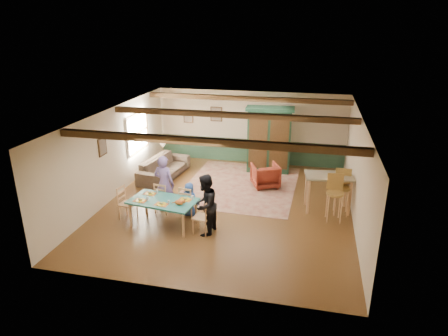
% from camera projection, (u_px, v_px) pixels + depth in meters
% --- Properties ---
extents(floor, '(8.00, 8.00, 0.00)m').
position_uv_depth(floor, '(227.00, 206.00, 11.64)').
color(floor, '#4B2D15').
rests_on(floor, ground).
extents(wall_back, '(7.00, 0.02, 2.70)m').
position_uv_depth(wall_back, '(250.00, 128.00, 14.83)').
color(wall_back, beige).
rests_on(wall_back, floor).
extents(wall_left, '(0.02, 8.00, 2.70)m').
position_uv_depth(wall_left, '(113.00, 154.00, 11.90)').
color(wall_left, beige).
rests_on(wall_left, floor).
extents(wall_right, '(0.02, 8.00, 2.70)m').
position_uv_depth(wall_right, '(358.00, 172.00, 10.44)').
color(wall_right, beige).
rests_on(wall_right, floor).
extents(ceiling, '(7.00, 8.00, 0.02)m').
position_uv_depth(ceiling, '(228.00, 115.00, 10.71)').
color(ceiling, white).
rests_on(ceiling, wall_back).
extents(wainscot_back, '(6.95, 0.03, 0.90)m').
position_uv_depth(wainscot_back, '(250.00, 151.00, 15.13)').
color(wainscot_back, '#223F2D').
rests_on(wainscot_back, floor).
extents(ceiling_beam_front, '(6.95, 0.16, 0.16)m').
position_uv_depth(ceiling_beam_front, '(205.00, 142.00, 8.63)').
color(ceiling_beam_front, '#311F0D').
rests_on(ceiling_beam_front, ceiling).
extents(ceiling_beam_mid, '(6.95, 0.16, 0.16)m').
position_uv_depth(ceiling_beam_mid, '(231.00, 115.00, 11.11)').
color(ceiling_beam_mid, '#311F0D').
rests_on(ceiling_beam_mid, ceiling).
extents(ceiling_beam_back, '(6.95, 0.16, 0.16)m').
position_uv_depth(ceiling_beam_back, '(247.00, 99.00, 13.49)').
color(ceiling_beam_back, '#311F0D').
rests_on(ceiling_beam_back, ceiling).
extents(window_left, '(0.06, 1.60, 1.30)m').
position_uv_depth(window_left, '(137.00, 133.00, 13.38)').
color(window_left, white).
rests_on(window_left, wall_left).
extents(picture_left_wall, '(0.04, 0.42, 0.52)m').
position_uv_depth(picture_left_wall, '(103.00, 147.00, 11.21)').
color(picture_left_wall, gray).
rests_on(picture_left_wall, wall_left).
extents(picture_back_a, '(0.45, 0.04, 0.55)m').
position_uv_depth(picture_back_a, '(216.00, 114.00, 14.92)').
color(picture_back_a, gray).
rests_on(picture_back_a, wall_back).
extents(picture_back_b, '(0.38, 0.04, 0.48)m').
position_uv_depth(picture_back_b, '(188.00, 117.00, 15.20)').
color(picture_back_b, gray).
rests_on(picture_back_b, wall_back).
extents(dining_table, '(1.84, 1.19, 0.72)m').
position_uv_depth(dining_table, '(164.00, 213.00, 10.42)').
color(dining_table, '#226D65').
rests_on(dining_table, floor).
extents(dining_chair_far_left, '(0.46, 0.47, 0.91)m').
position_uv_depth(dining_chair_far_left, '(164.00, 197.00, 11.11)').
color(dining_chair_far_left, tan).
rests_on(dining_chair_far_left, floor).
extents(dining_chair_far_right, '(0.46, 0.47, 0.91)m').
position_uv_depth(dining_chair_far_right, '(188.00, 201.00, 10.86)').
color(dining_chair_far_right, tan).
rests_on(dining_chair_far_right, floor).
extents(dining_chair_end_left, '(0.47, 0.46, 0.91)m').
position_uv_depth(dining_chair_end_left, '(128.00, 203.00, 10.76)').
color(dining_chair_end_left, tan).
rests_on(dining_chair_end_left, floor).
extents(dining_chair_end_right, '(0.47, 0.46, 0.91)m').
position_uv_depth(dining_chair_end_right, '(202.00, 216.00, 10.01)').
color(dining_chair_end_right, tan).
rests_on(dining_chair_end_right, floor).
extents(person_man, '(0.65, 0.48, 1.65)m').
position_uv_depth(person_man, '(164.00, 184.00, 11.05)').
color(person_man, '#7C63AA').
rests_on(person_man, floor).
extents(person_woman, '(0.70, 0.84, 1.58)m').
position_uv_depth(person_woman, '(205.00, 205.00, 9.86)').
color(person_woman, black).
rests_on(person_woman, floor).
extents(person_child, '(0.51, 0.37, 0.96)m').
position_uv_depth(person_child, '(189.00, 199.00, 10.91)').
color(person_child, '#2850A3').
rests_on(person_child, floor).
extents(cat, '(0.36, 0.18, 0.17)m').
position_uv_depth(cat, '(179.00, 202.00, 10.00)').
color(cat, '#D55E25').
rests_on(cat, dining_table).
extents(place_setting_near_left, '(0.42, 0.34, 0.11)m').
position_uv_depth(place_setting_near_left, '(140.00, 199.00, 10.24)').
color(place_setting_near_left, gold).
rests_on(place_setting_near_left, dining_table).
extents(place_setting_near_center, '(0.42, 0.34, 0.11)m').
position_uv_depth(place_setting_near_center, '(161.00, 203.00, 10.03)').
color(place_setting_near_center, gold).
rests_on(place_setting_near_center, dining_table).
extents(place_setting_far_left, '(0.42, 0.34, 0.11)m').
position_uv_depth(place_setting_far_left, '(150.00, 192.00, 10.66)').
color(place_setting_far_left, gold).
rests_on(place_setting_far_left, dining_table).
extents(place_setting_far_right, '(0.42, 0.34, 0.11)m').
position_uv_depth(place_setting_far_right, '(185.00, 198.00, 10.30)').
color(place_setting_far_right, gold).
rests_on(place_setting_far_right, dining_table).
extents(area_rug, '(3.63, 4.27, 0.01)m').
position_uv_depth(area_rug, '(241.00, 185.00, 13.09)').
color(area_rug, tan).
rests_on(area_rug, floor).
extents(armoire, '(1.68, 0.75, 2.32)m').
position_uv_depth(armoire, '(269.00, 140.00, 13.96)').
color(armoire, '#143322').
rests_on(armoire, floor).
extents(armchair, '(1.08, 1.09, 0.76)m').
position_uv_depth(armchair, '(265.00, 175.00, 12.88)').
color(armchair, '#531610').
rests_on(armchair, floor).
extents(sofa, '(1.20, 2.44, 0.68)m').
position_uv_depth(sofa, '(164.00, 167.00, 13.73)').
color(sofa, '#403228').
rests_on(sofa, floor).
extents(end_table, '(0.45, 0.45, 0.53)m').
position_uv_depth(end_table, '(164.00, 162.00, 14.46)').
color(end_table, '#311F0D').
rests_on(end_table, floor).
extents(table_lamp, '(0.28, 0.28, 0.49)m').
position_uv_depth(table_lamp, '(163.00, 149.00, 14.29)').
color(table_lamp, tan).
rests_on(table_lamp, end_table).
extents(counter_table, '(1.38, 0.92, 1.07)m').
position_uv_depth(counter_table, '(327.00, 193.00, 11.19)').
color(counter_table, '#AEA787').
rests_on(counter_table, floor).
extents(bar_stool_left, '(0.49, 0.53, 1.28)m').
position_uv_depth(bar_stool_left, '(335.00, 199.00, 10.57)').
color(bar_stool_left, '#A37E3F').
rests_on(bar_stool_left, floor).
extents(bar_stool_right, '(0.45, 0.50, 1.27)m').
position_uv_depth(bar_stool_right, '(342.00, 193.00, 10.94)').
color(bar_stool_right, '#A37E3F').
rests_on(bar_stool_right, floor).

